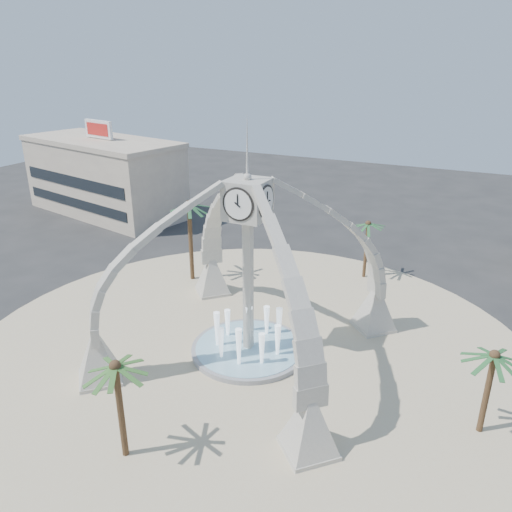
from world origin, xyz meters
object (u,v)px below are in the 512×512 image
at_px(fountain, 249,348).
at_px(palm_north, 368,224).
at_px(palm_west, 189,206).
at_px(palm_south, 115,367).
at_px(palm_east, 494,356).
at_px(clock_tower, 248,267).

height_order(fountain, palm_north, palm_north).
height_order(fountain, palm_west, palm_west).
distance_m(palm_west, palm_south, 22.15).
bearing_deg(palm_south, fountain, 83.19).
distance_m(fountain, palm_east, 15.83).
bearing_deg(palm_west, fountain, -40.46).
height_order(fountain, palm_east, palm_east).
bearing_deg(palm_east, palm_south, -148.82).
relative_size(palm_west, palm_south, 1.30).
height_order(palm_west, palm_north, palm_west).
bearing_deg(palm_west, palm_east, -22.11).
bearing_deg(palm_south, palm_north, 78.98).
xyz_separation_m(palm_east, palm_north, (-11.07, 17.66, 0.34)).
distance_m(fountain, palm_north, 17.31).
relative_size(fountain, palm_north, 1.35).
relative_size(clock_tower, palm_south, 2.91).
relative_size(clock_tower, palm_north, 3.03).
bearing_deg(palm_west, palm_north, 27.40).
xyz_separation_m(clock_tower, palm_north, (4.01, 16.11, -1.28)).
xyz_separation_m(fountain, palm_west, (-10.24, 8.73, 6.80)).
bearing_deg(clock_tower, palm_north, 76.04).
xyz_separation_m(clock_tower, palm_south, (-1.37, -11.50, -1.10)).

